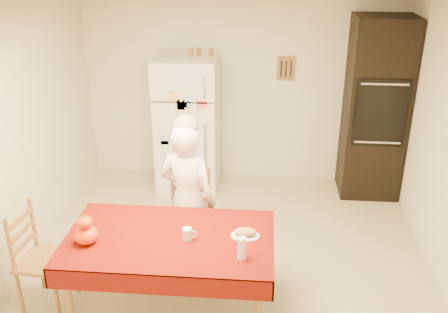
# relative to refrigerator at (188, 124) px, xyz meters

# --- Properties ---
(floor) EXTENTS (4.50, 4.50, 0.00)m
(floor) POSITION_rel_refrigerator_xyz_m (0.65, -1.88, -0.85)
(floor) COLOR tan
(floor) RESTS_ON ground
(room_shell) EXTENTS (4.02, 4.52, 2.51)m
(room_shell) POSITION_rel_refrigerator_xyz_m (0.65, -1.88, 0.77)
(room_shell) COLOR beige
(room_shell) RESTS_ON ground
(refrigerator) EXTENTS (0.75, 0.74, 1.70)m
(refrigerator) POSITION_rel_refrigerator_xyz_m (0.00, 0.00, 0.00)
(refrigerator) COLOR white
(refrigerator) RESTS_ON floor
(oven_cabinet) EXTENTS (0.70, 0.62, 2.20)m
(oven_cabinet) POSITION_rel_refrigerator_xyz_m (2.28, 0.05, 0.25)
(oven_cabinet) COLOR black
(oven_cabinet) RESTS_ON floor
(dining_table) EXTENTS (1.70, 1.00, 0.76)m
(dining_table) POSITION_rel_refrigerator_xyz_m (0.22, -2.42, -0.16)
(dining_table) COLOR brown
(dining_table) RESTS_ON floor
(chair_far) EXTENTS (0.43, 0.41, 0.95)m
(chair_far) POSITION_rel_refrigerator_xyz_m (0.25, -1.59, -0.34)
(chair_far) COLOR brown
(chair_far) RESTS_ON floor
(chair_left) EXTENTS (0.44, 0.46, 0.95)m
(chair_left) POSITION_rel_refrigerator_xyz_m (-0.95, -2.39, -0.34)
(chair_left) COLOR brown
(chair_left) RESTS_ON floor
(seated_woman) EXTENTS (0.65, 0.53, 1.53)m
(seated_woman) POSITION_rel_refrigerator_xyz_m (0.27, -1.79, -0.08)
(seated_woman) COLOR white
(seated_woman) RESTS_ON floor
(coffee_mug) EXTENTS (0.08, 0.08, 0.10)m
(coffee_mug) POSITION_rel_refrigerator_xyz_m (0.37, -2.44, -0.04)
(coffee_mug) COLOR silver
(coffee_mug) RESTS_ON dining_table
(pumpkin_lower) EXTENTS (0.19, 0.19, 0.14)m
(pumpkin_lower) POSITION_rel_refrigerator_xyz_m (-0.42, -2.55, -0.02)
(pumpkin_lower) COLOR #D85105
(pumpkin_lower) RESTS_ON dining_table
(pumpkin_upper) EXTENTS (0.12, 0.12, 0.09)m
(pumpkin_upper) POSITION_rel_refrigerator_xyz_m (-0.42, -2.55, 0.10)
(pumpkin_upper) COLOR red
(pumpkin_upper) RESTS_ON pumpkin_lower
(wine_glass) EXTENTS (0.07, 0.07, 0.18)m
(wine_glass) POSITION_rel_refrigerator_xyz_m (0.82, -2.65, -0.00)
(wine_glass) COLOR white
(wine_glass) RESTS_ON dining_table
(bread_plate) EXTENTS (0.24, 0.24, 0.02)m
(bread_plate) POSITION_rel_refrigerator_xyz_m (0.83, -2.36, -0.08)
(bread_plate) COLOR white
(bread_plate) RESTS_ON dining_table
(bread_loaf) EXTENTS (0.18, 0.10, 0.06)m
(bread_loaf) POSITION_rel_refrigerator_xyz_m (0.83, -2.36, -0.04)
(bread_loaf) COLOR #AB7E54
(bread_loaf) RESTS_ON bread_plate
(spice_jar_left) EXTENTS (0.05, 0.05, 0.10)m
(spice_jar_left) POSITION_rel_refrigerator_xyz_m (0.05, 0.05, 0.90)
(spice_jar_left) COLOR #9A681C
(spice_jar_left) RESTS_ON refrigerator
(spice_jar_mid) EXTENTS (0.05, 0.05, 0.10)m
(spice_jar_mid) POSITION_rel_refrigerator_xyz_m (0.15, 0.05, 0.90)
(spice_jar_mid) COLOR brown
(spice_jar_mid) RESTS_ON refrigerator
(spice_jar_right) EXTENTS (0.05, 0.05, 0.10)m
(spice_jar_right) POSITION_rel_refrigerator_xyz_m (0.30, 0.05, 0.90)
(spice_jar_right) COLOR brown
(spice_jar_right) RESTS_ON refrigerator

